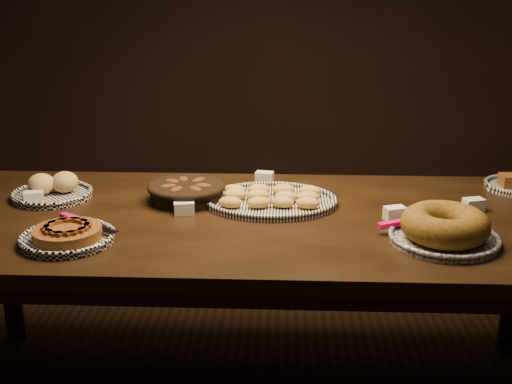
{
  "coord_description": "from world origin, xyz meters",
  "views": [
    {
      "loc": [
        0.1,
        -2.09,
        1.54
      ],
      "look_at": [
        0.01,
        0.05,
        0.82
      ],
      "focal_mm": 45.0,
      "sensor_mm": 36.0,
      "label": 1
    }
  ],
  "objects_px": {
    "buffet_table": "(253,235)",
    "bundt_cake_plate": "(444,229)",
    "apple_tart_plate": "(68,235)",
    "madeleine_platter": "(271,199)"
  },
  "relations": [
    {
      "from": "buffet_table",
      "to": "bundt_cake_plate",
      "type": "distance_m",
      "value": 0.65
    },
    {
      "from": "apple_tart_plate",
      "to": "bundt_cake_plate",
      "type": "xyz_separation_m",
      "value": [
        1.18,
        0.05,
        0.02
      ]
    },
    {
      "from": "apple_tart_plate",
      "to": "madeleine_platter",
      "type": "xyz_separation_m",
      "value": [
        0.63,
        0.38,
        -0.0
      ]
    },
    {
      "from": "buffet_table",
      "to": "bundt_cake_plate",
      "type": "xyz_separation_m",
      "value": [
        0.61,
        -0.21,
        0.12
      ]
    },
    {
      "from": "apple_tart_plate",
      "to": "bundt_cake_plate",
      "type": "height_order",
      "value": "bundt_cake_plate"
    },
    {
      "from": "apple_tart_plate",
      "to": "madeleine_platter",
      "type": "distance_m",
      "value": 0.73
    },
    {
      "from": "bundt_cake_plate",
      "to": "madeleine_platter",
      "type": "bearing_deg",
      "value": 124.52
    },
    {
      "from": "buffet_table",
      "to": "bundt_cake_plate",
      "type": "height_order",
      "value": "bundt_cake_plate"
    },
    {
      "from": "madeleine_platter",
      "to": "bundt_cake_plate",
      "type": "bearing_deg",
      "value": -35.49
    },
    {
      "from": "buffet_table",
      "to": "apple_tart_plate",
      "type": "distance_m",
      "value": 0.63
    }
  ]
}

